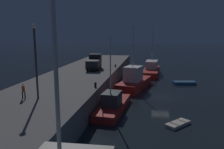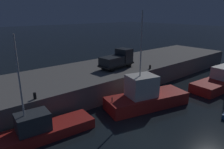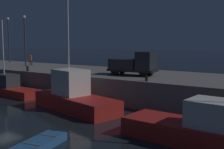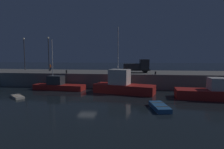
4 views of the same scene
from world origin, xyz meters
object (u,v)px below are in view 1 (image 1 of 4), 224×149
(lamp_post_east, at_px, (36,56))
(dockworker, at_px, (23,90))
(utility_truck, at_px, (94,62))
(fishing_trawler_red, at_px, (113,105))
(rowboat_white_mid, at_px, (184,83))
(bollard_central, at_px, (115,66))
(fishing_boat_blue, at_px, (151,70))
(bollard_west, at_px, (95,85))
(fishing_boat_white, at_px, (134,81))
(dinghy_orange_near, at_px, (178,124))

(lamp_post_east, distance_m, dockworker, 3.75)
(utility_truck, height_order, dockworker, utility_truck)
(fishing_trawler_red, distance_m, dockworker, 10.23)
(rowboat_white_mid, xyz_separation_m, dockworker, (-21.94, 18.69, 3.36))
(rowboat_white_mid, bearing_deg, utility_truck, 98.68)
(bollard_central, bearing_deg, rowboat_white_mid, -93.29)
(fishing_boat_blue, bearing_deg, lamp_post_east, 159.58)
(rowboat_white_mid, bearing_deg, lamp_post_east, 141.20)
(lamp_post_east, xyz_separation_m, bollard_west, (5.72, -4.59, -4.06))
(fishing_boat_blue, relative_size, bollard_central, 21.31)
(fishing_boat_white, bearing_deg, dinghy_orange_near, -159.13)
(bollard_west, bearing_deg, dockworker, 135.78)
(fishing_trawler_red, distance_m, bollard_central, 17.56)
(fishing_boat_white, xyz_separation_m, bollard_central, (5.55, 4.08, 1.71))
(fishing_boat_white, bearing_deg, utility_truck, 72.64)
(rowboat_white_mid, bearing_deg, fishing_trawler_red, 147.60)
(dockworker, bearing_deg, fishing_boat_white, -29.93)
(fishing_boat_blue, bearing_deg, fishing_trawler_red, 170.03)
(fishing_trawler_red, xyz_separation_m, bollard_west, (0.67, 2.28, 2.22))
(fishing_boat_blue, distance_m, utility_truck, 15.56)
(fishing_boat_white, bearing_deg, fishing_trawler_red, 171.95)
(fishing_trawler_red, relative_size, lamp_post_east, 1.26)
(fishing_trawler_red, bearing_deg, fishing_boat_white, -8.05)
(lamp_post_east, distance_m, bollard_central, 23.12)
(fishing_trawler_red, height_order, lamp_post_east, lamp_post_east)
(fishing_boat_white, xyz_separation_m, lamp_post_east, (-16.76, 8.52, 5.82))
(lamp_post_east, xyz_separation_m, bollard_central, (22.31, -4.44, -4.11))
(rowboat_white_mid, distance_m, utility_truck, 16.87)
(fishing_trawler_red, bearing_deg, bollard_central, 7.98)
(dinghy_orange_near, distance_m, bollard_central, 22.63)
(fishing_trawler_red, xyz_separation_m, lamp_post_east, (-5.05, 6.86, 6.28))
(lamp_post_east, xyz_separation_m, dockworker, (-0.37, 1.34, -3.48))
(rowboat_white_mid, distance_m, bollard_central, 13.21)
(lamp_post_east, bearing_deg, rowboat_white_mid, -38.80)
(fishing_trawler_red, relative_size, utility_truck, 1.70)
(rowboat_white_mid, distance_m, dockworker, 29.02)
(dinghy_orange_near, relative_size, dockworker, 1.85)
(dinghy_orange_near, bearing_deg, rowboat_white_mid, -9.37)
(dockworker, height_order, bollard_west, dockworker)
(bollard_west, bearing_deg, fishing_boat_blue, -15.26)
(dinghy_orange_near, bearing_deg, fishing_boat_blue, 5.64)
(rowboat_white_mid, height_order, dockworker, dockworker)
(dinghy_orange_near, height_order, utility_truck, utility_truck)
(rowboat_white_mid, relative_size, bollard_west, 6.61)
(fishing_boat_blue, height_order, bollard_central, fishing_boat_blue)
(fishing_boat_blue, xyz_separation_m, lamp_post_east, (-30.43, 11.33, 6.00))
(fishing_boat_white, distance_m, utility_truck, 8.25)
(fishing_boat_white, height_order, bollard_central, fishing_boat_white)
(fishing_boat_white, bearing_deg, bollard_west, 160.38)
(dinghy_orange_near, distance_m, lamp_post_east, 15.87)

